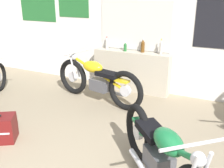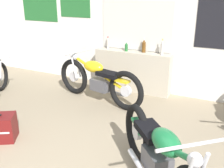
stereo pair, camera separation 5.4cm
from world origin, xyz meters
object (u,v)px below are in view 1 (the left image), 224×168
(motorcycle_green, at_px, (162,157))
(bottle_leftmost, at_px, (107,43))
(bottle_left_center, at_px, (125,47))
(bottle_center, at_px, (143,46))
(motorcycle_yellow, at_px, (97,80))
(bottle_right_center, at_px, (161,48))

(motorcycle_green, bearing_deg, bottle_leftmost, 126.78)
(bottle_leftmost, height_order, bottle_left_center, bottle_leftmost)
(bottle_center, height_order, motorcycle_yellow, bottle_center)
(motorcycle_yellow, bearing_deg, bottle_right_center, 41.95)
(bottle_center, height_order, bottle_right_center, bottle_right_center)
(bottle_center, xyz_separation_m, motorcycle_yellow, (-0.58, -0.91, -0.55))
(motorcycle_green, bearing_deg, bottle_right_center, 107.06)
(bottle_leftmost, bearing_deg, bottle_left_center, -7.66)
(bottle_center, bearing_deg, bottle_left_center, -171.01)
(bottle_left_center, xyz_separation_m, motorcycle_yellow, (-0.21, -0.85, -0.51))
(bottle_leftmost, height_order, bottle_right_center, bottle_right_center)
(bottle_leftmost, bearing_deg, motorcycle_yellow, -74.13)
(bottle_center, xyz_separation_m, bottle_right_center, (0.40, -0.03, 0.01))
(motorcycle_yellow, bearing_deg, bottle_left_center, 76.00)
(bottle_leftmost, xyz_separation_m, motorcycle_yellow, (0.26, -0.91, -0.54))
(bottle_leftmost, relative_size, bottle_right_center, 0.84)
(bottle_leftmost, relative_size, bottle_center, 0.91)
(bottle_left_center, bearing_deg, bottle_leftmost, 172.34)
(motorcycle_green, xyz_separation_m, motorcycle_yellow, (-1.82, 1.87, 0.00))
(bottle_left_center, bearing_deg, motorcycle_green, -59.40)
(bottle_leftmost, bearing_deg, motorcycle_green, -53.22)
(bottle_center, bearing_deg, bottle_right_center, -4.46)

